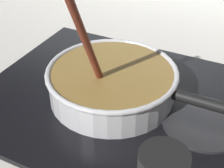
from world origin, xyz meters
TOP-DOWN VIEW (x-y plane):
  - ground at (0.00, 0.00)m, footprint 2.40×1.60m
  - hob_plate at (0.10, 0.08)m, footprint 0.56×0.48m
  - burner_ring at (0.10, 0.08)m, footprint 0.16×0.16m
  - spare_burner at (0.30, 0.08)m, footprint 0.16×0.16m
  - cooking_pan at (0.11, 0.08)m, footprint 0.44×0.29m

SIDE VIEW (x-z plane):
  - ground at x=0.00m, z-range -0.04..0.00m
  - hob_plate at x=0.10m, z-range 0.00..0.01m
  - spare_burner at x=0.30m, z-range 0.01..0.02m
  - burner_ring at x=0.10m, z-range 0.01..0.02m
  - cooking_pan at x=0.11m, z-range -0.11..0.20m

